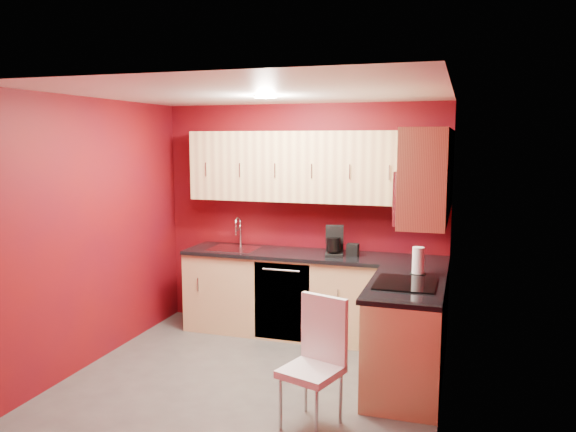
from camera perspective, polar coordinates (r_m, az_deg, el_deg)
The scene contains 21 objects.
floor at distance 5.23m, azimuth -3.33°, elevation -16.04°, with size 3.20×3.20×0.00m, color #55524F.
ceiling at distance 4.80m, azimuth -3.57°, elevation 12.40°, with size 3.20×3.20×0.00m, color white.
wall_back at distance 6.27m, azimuth 1.48°, elevation -0.12°, with size 3.20×3.20×0.00m, color #6A0A0A.
wall_front at distance 3.54m, azimuth -12.26°, elevation -6.51°, with size 3.20×3.20×0.00m, color #6A0A0A.
wall_left at distance 5.63m, azimuth -18.83°, elevation -1.44°, with size 3.00×3.00×0.00m, color #6A0A0A.
wall_right at distance 4.55m, azimuth 15.75°, elevation -3.44°, with size 3.00×3.00×0.00m, color #6A0A0A.
base_cabinets_back at distance 6.10m, azimuth 2.48°, elevation -8.18°, with size 2.80×0.60×0.87m, color tan.
base_cabinets_right at distance 5.02m, azimuth 12.01°, elevation -11.90°, with size 0.60×1.30×0.87m, color tan.
countertop_back at distance 5.98m, azimuth 2.47°, elevation -4.02°, with size 2.80×0.63×0.04m, color black.
countertop_right at distance 4.88m, azimuth 11.97°, elevation -6.90°, with size 0.63×1.27×0.04m, color black.
upper_cabinets_back at distance 5.99m, azimuth 2.87°, elevation 5.03°, with size 2.80×0.35×0.75m, color #EDCB86.
upper_cabinets_right at distance 4.92m, azimuth 14.16°, elevation 4.93°, with size 0.35×1.55×0.75m.
microwave at distance 4.70m, azimuth 13.51°, elevation 2.05°, with size 0.42×0.76×0.42m.
cooktop at distance 4.84m, azimuth 11.87°, elevation -6.72°, with size 0.50×0.55×0.01m, color black.
sink at distance 6.27m, azimuth -5.45°, elevation -2.98°, with size 0.52×0.42×0.35m.
dishwasher_front at distance 5.90m, azimuth -0.63°, elevation -8.72°, with size 0.60×0.02×0.82m, color black.
downlight at distance 5.08m, azimuth -2.32°, elevation 11.99°, with size 0.20×0.20×0.01m, color white.
coffee_maker at distance 5.85m, azimuth 4.73°, elevation -2.55°, with size 0.19×0.25×0.31m, color black, non-canonical shape.
napkin_holder at distance 5.87m, azimuth 6.59°, elevation -3.45°, with size 0.12×0.12×0.13m, color black, non-canonical shape.
paper_towel at distance 5.18m, azimuth 13.07°, elevation -4.45°, with size 0.14×0.14×0.25m, color white, non-canonical shape.
dining_chair at distance 4.25m, azimuth 2.36°, elevation -14.83°, with size 0.39×0.41×0.96m, color white, non-canonical shape.
Camera 1 is at (1.72, -4.47, 2.11)m, focal length 35.00 mm.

